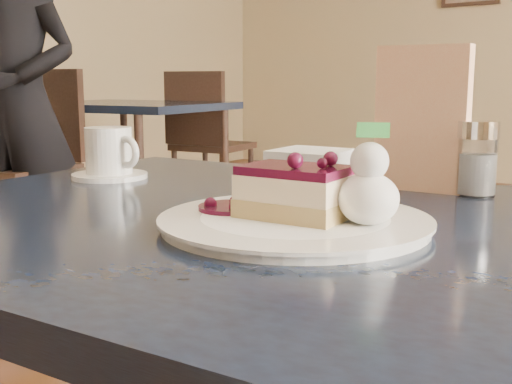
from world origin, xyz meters
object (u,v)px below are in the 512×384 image
Objects in this scene: main_table at (313,282)px; coffee_set at (110,156)px; bg_table_far_left at (133,222)px; patron at (20,102)px; cheesecake_slice at (295,192)px; dessert_plate at (295,223)px.

main_table is 9.11× the size of coffee_set.
main_table is 0.46m from coffee_set.
bg_table_far_left is 1.04m from patron.
patron reaches higher than cheesecake_slice.
dessert_plate reaches higher than main_table.
cheesecake_slice is 0.91× the size of coffee_set.
coffee_set reaches higher than cheesecake_slice.
main_table is 0.78× the size of patron.
patron reaches higher than bg_table_far_left.
main_table is at bearing -9.10° from coffee_set.
patron is at bearing 149.24° from main_table.
patron reaches higher than coffee_set.
bg_table_far_left is (-2.36, 1.82, -0.57)m from main_table.
coffee_set is at bearing 165.17° from dessert_plate.
dessert_plate is 2.20× the size of coffee_set.
coffee_set is 0.09× the size of patron.
patron is at bearing 153.64° from dessert_plate.
dessert_plate is 0.16× the size of bg_table_far_left.
patron is (0.11, -0.75, 0.70)m from bg_table_far_left.
dessert_plate is at bearing -14.83° from coffee_set.
cheesecake_slice reaches higher than dessert_plate.
coffee_set reaches higher than bg_table_far_left.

